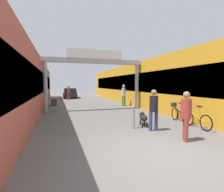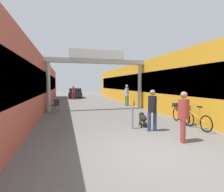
% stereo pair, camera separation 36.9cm
% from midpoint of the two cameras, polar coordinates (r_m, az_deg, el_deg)
% --- Properties ---
extents(ground_plane, '(80.00, 80.00, 0.00)m').
position_cam_midpoint_polar(ground_plane, '(5.23, 12.16, -17.38)').
color(ground_plane, '#605E5B').
extents(storefront_left, '(3.00, 26.00, 3.69)m').
position_cam_midpoint_polar(storefront_left, '(15.45, -27.49, 3.28)').
color(storefront_left, '#B25142').
rests_on(storefront_left, ground_plane).
extents(storefront_right, '(3.00, 26.00, 3.69)m').
position_cam_midpoint_polar(storefront_right, '(16.99, 8.79, 3.69)').
color(storefront_right, gold).
rests_on(storefront_right, ground_plane).
extents(arcade_sign_gateway, '(7.40, 0.47, 4.33)m').
position_cam_midpoint_polar(arcade_sign_gateway, '(12.72, -6.50, 9.11)').
color(arcade_sign_gateway, '#B2B2B2').
rests_on(arcade_sign_gateway, ground_plane).
extents(pedestrian_with_dog, '(0.40, 0.38, 1.67)m').
position_cam_midpoint_polar(pedestrian_with_dog, '(7.23, 12.04, -3.65)').
color(pedestrian_with_dog, navy).
rests_on(pedestrian_with_dog, ground_plane).
extents(pedestrian_companion, '(0.47, 0.47, 1.65)m').
position_cam_midpoint_polar(pedestrian_companion, '(6.22, 21.47, -5.15)').
color(pedestrian_companion, '#99332D').
rests_on(pedestrian_companion, ground_plane).
extents(pedestrian_carrying_crate, '(0.43, 0.43, 1.84)m').
position_cam_midpoint_polar(pedestrian_carrying_crate, '(15.20, 3.13, 0.77)').
color(pedestrian_carrying_crate, '#4C7F47').
rests_on(pedestrian_carrying_crate, ground_plane).
extents(pedestrian_elderly_walking, '(0.39, 0.37, 1.77)m').
position_cam_midpoint_polar(pedestrian_elderly_walking, '(21.64, -14.44, 1.46)').
color(pedestrian_elderly_walking, '#99332D').
rests_on(pedestrian_elderly_walking, ground_plane).
extents(dog_on_leash, '(0.48, 0.85, 0.60)m').
position_cam_midpoint_polar(dog_on_leash, '(8.06, 8.86, -6.99)').
color(dog_on_leash, black).
rests_on(dog_on_leash, ground_plane).
extents(bicycle_orange_nearest, '(0.46, 1.69, 0.98)m').
position_cam_midpoint_polar(bicycle_orange_nearest, '(8.38, 24.26, -6.44)').
color(bicycle_orange_nearest, black).
rests_on(bicycle_orange_nearest, ground_plane).
extents(bicycle_black_second, '(0.48, 1.67, 0.98)m').
position_cam_midpoint_polar(bicycle_black_second, '(9.39, 19.87, -5.25)').
color(bicycle_black_second, black).
rests_on(bicycle_black_second, ground_plane).
extents(bollard_post_metal, '(0.10, 0.10, 0.99)m').
position_cam_midpoint_polar(bollard_post_metal, '(7.51, 5.65, -6.79)').
color(bollard_post_metal, gray).
rests_on(bollard_post_metal, ground_plane).
extents(cafe_chair_black_nearer, '(0.56, 0.56, 0.89)m').
position_cam_midpoint_polar(cafe_chair_black_nearer, '(12.18, -19.53, -2.70)').
color(cafe_chair_black_nearer, gray).
rests_on(cafe_chair_black_nearer, ground_plane).
extents(cafe_chair_wood_farther, '(0.41, 0.41, 0.89)m').
position_cam_midpoint_polar(cafe_chair_wood_farther, '(13.29, -19.43, -2.16)').
color(cafe_chair_wood_farther, gray).
rests_on(cafe_chair_wood_farther, ground_plane).
extents(parked_car_black, '(2.14, 4.15, 1.33)m').
position_cam_midpoint_polar(parked_car_black, '(24.76, -13.78, 0.89)').
color(parked_car_black, black).
rests_on(parked_car_black, ground_plane).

